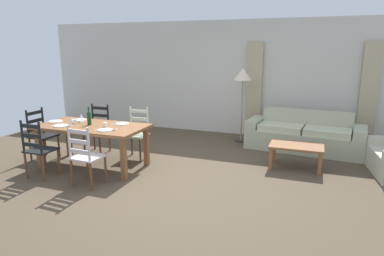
{
  "coord_description": "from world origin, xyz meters",
  "views": [
    {
      "loc": [
        2.19,
        -4.73,
        2.05
      ],
      "look_at": [
        0.26,
        0.44,
        0.75
      ],
      "focal_mm": 31.67,
      "sensor_mm": 36.0,
      "label": 1
    }
  ],
  "objects_px": {
    "dining_chair_near_right": "(85,156)",
    "dining_chair_far_left": "(98,129)",
    "coffee_cup_primary": "(105,125)",
    "coffee_table": "(296,149)",
    "standing_lamp": "(243,79)",
    "wine_bottle": "(89,118)",
    "coffee_cup_secondary": "(75,122)",
    "dining_chair_head_west": "(41,134)",
    "wine_glass_near_right": "(115,123)",
    "wine_glass_far_left": "(81,116)",
    "wine_glass_near_left": "(71,119)",
    "dining_chair_near_left": "(38,149)",
    "dining_chair_far_right": "(137,133)",
    "dining_table": "(92,130)",
    "couch": "(304,136)"
  },
  "relations": [
    {
      "from": "dining_chair_far_right",
      "to": "coffee_cup_secondary",
      "type": "distance_m",
      "value": 1.14
    },
    {
      "from": "coffee_cup_secondary",
      "to": "standing_lamp",
      "type": "distance_m",
      "value": 3.59
    },
    {
      "from": "dining_chair_far_left",
      "to": "wine_glass_near_left",
      "type": "bearing_deg",
      "value": -81.22
    },
    {
      "from": "wine_bottle",
      "to": "coffee_cup_secondary",
      "type": "distance_m",
      "value": 0.29
    },
    {
      "from": "dining_chair_near_right",
      "to": "dining_chair_far_left",
      "type": "xyz_separation_m",
      "value": [
        -0.89,
        1.54,
        0.0
      ]
    },
    {
      "from": "wine_bottle",
      "to": "dining_chair_far_left",
      "type": "bearing_deg",
      "value": 117.47
    },
    {
      "from": "dining_chair_near_left",
      "to": "wine_glass_far_left",
      "type": "distance_m",
      "value": 0.99
    },
    {
      "from": "dining_table",
      "to": "wine_glass_far_left",
      "type": "distance_m",
      "value": 0.41
    },
    {
      "from": "dining_chair_near_right",
      "to": "coffee_cup_primary",
      "type": "bearing_deg",
      "value": 99.56
    },
    {
      "from": "coffee_cup_primary",
      "to": "coffee_table",
      "type": "bearing_deg",
      "value": 21.78
    },
    {
      "from": "dining_chair_near_left",
      "to": "wine_bottle",
      "type": "distance_m",
      "value": 0.96
    },
    {
      "from": "coffee_cup_secondary",
      "to": "wine_glass_near_left",
      "type": "bearing_deg",
      "value": -75.82
    },
    {
      "from": "dining_chair_near_right",
      "to": "dining_chair_far_left",
      "type": "bearing_deg",
      "value": 119.93
    },
    {
      "from": "dining_chair_far_right",
      "to": "coffee_cup_secondary",
      "type": "height_order",
      "value": "dining_chair_far_right"
    },
    {
      "from": "dining_chair_near_left",
      "to": "wine_glass_far_left",
      "type": "height_order",
      "value": "dining_chair_near_left"
    },
    {
      "from": "dining_chair_near_left",
      "to": "standing_lamp",
      "type": "xyz_separation_m",
      "value": [
        2.57,
        3.3,
        0.93
      ]
    },
    {
      "from": "coffee_cup_primary",
      "to": "coffee_cup_secondary",
      "type": "bearing_deg",
      "value": 177.62
    },
    {
      "from": "wine_bottle",
      "to": "dining_chair_near_left",
      "type": "bearing_deg",
      "value": -119.6
    },
    {
      "from": "dining_chair_far_right",
      "to": "wine_bottle",
      "type": "bearing_deg",
      "value": -126.32
    },
    {
      "from": "dining_chair_near_right",
      "to": "wine_glass_far_left",
      "type": "bearing_deg",
      "value": 129.77
    },
    {
      "from": "dining_chair_far_left",
      "to": "coffee_table",
      "type": "bearing_deg",
      "value": 5.87
    },
    {
      "from": "coffee_cup_secondary",
      "to": "dining_chair_far_right",
      "type": "bearing_deg",
      "value": 43.27
    },
    {
      "from": "wine_glass_near_left",
      "to": "dining_chair_head_west",
      "type": "bearing_deg",
      "value": 169.42
    },
    {
      "from": "dining_chair_near_right",
      "to": "coffee_table",
      "type": "xyz_separation_m",
      "value": [
        2.92,
        1.94,
        -0.12
      ]
    },
    {
      "from": "coffee_table",
      "to": "standing_lamp",
      "type": "bearing_deg",
      "value": 132.38
    },
    {
      "from": "dining_chair_head_west",
      "to": "coffee_cup_primary",
      "type": "xyz_separation_m",
      "value": [
        1.49,
        -0.07,
        0.32
      ]
    },
    {
      "from": "dining_table",
      "to": "coffee_cup_primary",
      "type": "relative_size",
      "value": 21.11
    },
    {
      "from": "dining_chair_far_right",
      "to": "wine_bottle",
      "type": "relative_size",
      "value": 3.04
    },
    {
      "from": "standing_lamp",
      "to": "wine_glass_far_left",
      "type": "bearing_deg",
      "value": -135.04
    },
    {
      "from": "dining_chair_far_right",
      "to": "dining_chair_head_west",
      "type": "bearing_deg",
      "value": -156.61
    },
    {
      "from": "dining_chair_near_left",
      "to": "dining_chair_near_right",
      "type": "relative_size",
      "value": 1.0
    },
    {
      "from": "wine_bottle",
      "to": "standing_lamp",
      "type": "distance_m",
      "value": 3.37
    },
    {
      "from": "dining_chair_head_west",
      "to": "standing_lamp",
      "type": "height_order",
      "value": "standing_lamp"
    },
    {
      "from": "dining_chair_near_right",
      "to": "coffee_table",
      "type": "bearing_deg",
      "value": 33.57
    },
    {
      "from": "dining_chair_far_left",
      "to": "coffee_cup_secondary",
      "type": "xyz_separation_m",
      "value": [
        0.11,
        -0.8,
        0.32
      ]
    },
    {
      "from": "wine_glass_far_left",
      "to": "wine_glass_near_right",
      "type": "bearing_deg",
      "value": -17.27
    },
    {
      "from": "wine_glass_near_left",
      "to": "coffee_cup_primary",
      "type": "distance_m",
      "value": 0.64
    },
    {
      "from": "standing_lamp",
      "to": "dining_chair_near_right",
      "type": "bearing_deg",
      "value": -116.18
    },
    {
      "from": "dining_chair_far_left",
      "to": "coffee_table",
      "type": "xyz_separation_m",
      "value": [
        3.81,
        0.39,
        -0.12
      ]
    },
    {
      "from": "dining_table",
      "to": "dining_chair_far_left",
      "type": "distance_m",
      "value": 0.9
    },
    {
      "from": "wine_glass_near_right",
      "to": "wine_glass_near_left",
      "type": "bearing_deg",
      "value": -179.1
    },
    {
      "from": "coffee_cup_primary",
      "to": "standing_lamp",
      "type": "distance_m",
      "value": 3.21
    },
    {
      "from": "dining_chair_near_right",
      "to": "wine_bottle",
      "type": "xyz_separation_m",
      "value": [
        -0.5,
        0.79,
        0.39
      ]
    },
    {
      "from": "dining_chair_near_left",
      "to": "wine_bottle",
      "type": "height_order",
      "value": "wine_bottle"
    },
    {
      "from": "wine_bottle",
      "to": "wine_glass_far_left",
      "type": "xyz_separation_m",
      "value": [
        -0.27,
        0.13,
        -0.01
      ]
    },
    {
      "from": "dining_chair_head_west",
      "to": "wine_glass_near_right",
      "type": "distance_m",
      "value": 1.79
    },
    {
      "from": "dining_chair_near_right",
      "to": "dining_chair_head_west",
      "type": "height_order",
      "value": "same"
    },
    {
      "from": "dining_table",
      "to": "coffee_cup_primary",
      "type": "bearing_deg",
      "value": -10.28
    },
    {
      "from": "couch",
      "to": "standing_lamp",
      "type": "relative_size",
      "value": 1.43
    },
    {
      "from": "dining_chair_near_left",
      "to": "wine_bottle",
      "type": "xyz_separation_m",
      "value": [
        0.43,
        0.76,
        0.39
      ]
    }
  ]
}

